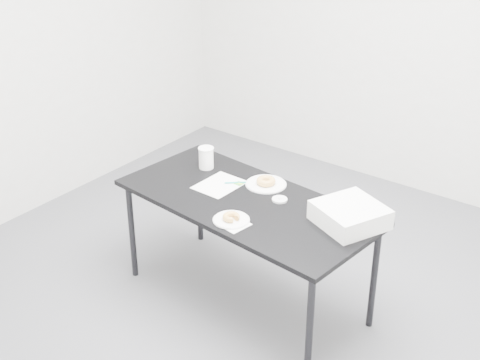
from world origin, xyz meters
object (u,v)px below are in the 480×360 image
Objects in this scene: plate_far at (266,184)px; donut_far at (266,181)px; table at (246,208)px; scorecard at (219,185)px; donut_near at (231,217)px; pen at (236,183)px; coffee_cup at (206,158)px; plate_near at (231,220)px; bakery_box at (350,215)px.

donut_far is at bearing -104.04° from plate_far.
donut_far is at bearing 100.79° from table.
scorecard reaches higher than table.
donut_near is 0.48m from donut_far.
donut_far is (-0.09, 0.47, 0.00)m from donut_near.
donut_near is at bearing -67.44° from table.
pen is 0.54× the size of plate_far.
scorecard is 2.05× the size of coffee_cup.
table is 12.02× the size of pen.
plate_far is at bearing 101.09° from donut_near.
coffee_cup reaches higher than donut_far.
pen reaches higher than plate_far.
bakery_box reaches higher than plate_near.
plate_far is at bearing 39.13° from scorecard.
donut_far is 0.83× the size of coffee_cup.
plate_far is (0.16, 0.10, -0.00)m from pen.
donut_near is at bearing -39.22° from coffee_cup.
donut_far is (0.16, 0.10, 0.02)m from pen.
donut_near is 0.68× the size of coffee_cup.
plate_far is at bearing 101.09° from plate_near.
coffee_cup is at bearing 140.78° from plate_near.
donut_far is (-0.00, -0.00, 0.02)m from plate_far.
plate_near is (0.07, -0.24, 0.06)m from table.
plate_near is 0.69m from coffee_cup.
donut_near is at bearing 0.00° from plate_near.
scorecard is 0.29m from donut_far.
pen is 0.30m from coffee_cup.
plate_near is at bearing -67.44° from table.
table is 13.71× the size of donut_far.
table is at bearing -11.55° from scorecard.
plate_near is 0.82× the size of plate_far.
pen is 0.19m from plate_far.
plate_far is at bearing -9.32° from pen.
coffee_cup is (-0.44, -0.03, 0.07)m from plate_far.
pen is 0.40× the size of bakery_box.
bakery_box reaches higher than scorecard.
pen is (-0.18, 0.13, 0.06)m from table.
scorecard is 1.15× the size of plate_far.
pen is at bearing -157.00° from bakery_box.
plate_near is 0.48m from plate_far.
pen is 0.45m from plate_near.
donut_near is (0.25, -0.37, 0.02)m from pen.
plate_far is (-0.09, 0.47, -0.00)m from plate_near.
table is at bearing 106.76° from donut_near.
plate_near reaches higher than table.
bakery_box reaches higher than plate_far.
donut_far reaches higher than plate_far.
coffee_cup reaches higher than plate_near.
coffee_cup is at bearing -160.25° from bakery_box.
table is 0.25m from donut_far.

